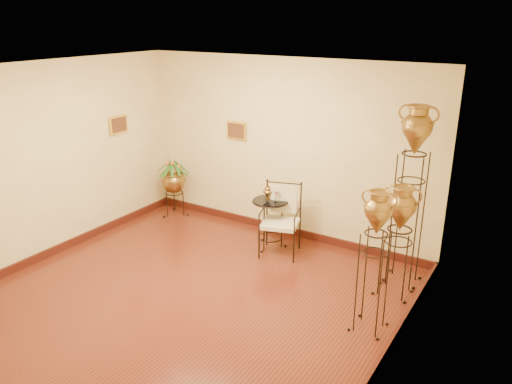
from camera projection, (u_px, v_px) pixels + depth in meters
The scene contains 8 objects.
ground at pixel (184, 301), 6.22m from camera, with size 5.00×5.00×0.00m, color maroon.
room_shell at pixel (177, 168), 5.65m from camera, with size 5.02×5.02×2.81m.
amphora_tall at pixel (410, 196), 6.27m from camera, with size 0.55×0.55×2.39m.
amphora_mid at pixel (374, 261), 5.40m from camera, with size 0.49×0.49×1.68m.
amphora_short at pixel (399, 240), 6.19m from camera, with size 0.52×0.52×1.46m.
planter_urn at pixel (174, 179), 8.71m from camera, with size 0.84×0.84×1.20m.
armchair at pixel (280, 221), 7.29m from camera, with size 0.73×0.70×1.05m.
side_table at pixel (270, 223), 7.55m from camera, with size 0.61×0.61×0.97m.
Camera 1 is at (3.63, -4.11, 3.37)m, focal length 35.00 mm.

